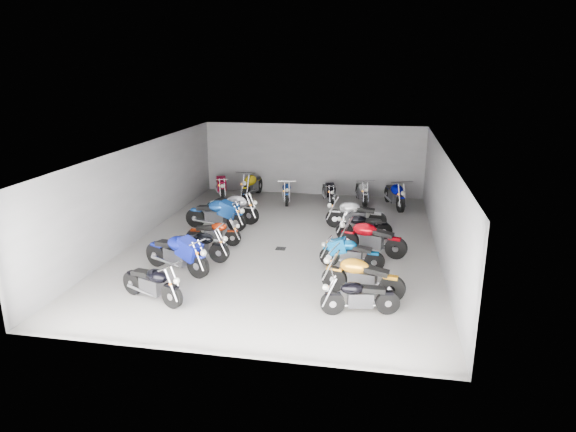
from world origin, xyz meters
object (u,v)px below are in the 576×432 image
object	(u,v)px
motorcycle_back_d	(328,192)
motorcycle_back_b	(252,185)
motorcycle_left_e	(216,215)
motorcycle_back_f	(395,194)
motorcycle_left_d	(214,233)
motorcycle_back_c	(286,191)
motorcycle_right_a	(359,297)
motorcycle_right_d	(371,238)
motorcycle_right_f	(355,215)
motorcycle_left_c	(198,245)
motorcycle_right_b	(362,276)
motorcycle_back_a	(221,186)
motorcycle_left_b	(177,253)
motorcycle_right_e	(363,226)
drain_grate	(281,249)
motorcycle_back_e	(362,192)
motorcycle_left_a	(152,283)
motorcycle_left_f	(232,207)
motorcycle_right_c	(351,254)

from	to	relation	value
motorcycle_back_d	motorcycle_back_b	bearing A→B (deg)	-21.54
motorcycle_left_e	motorcycle_back_f	world-z (taller)	motorcycle_left_e
motorcycle_left_d	motorcycle_back_f	size ratio (longest dim) A/B	0.81
motorcycle_left_e	motorcycle_back_f	size ratio (longest dim) A/B	1.05
motorcycle_back_c	motorcycle_right_a	bearing A→B (deg)	98.06
motorcycle_right_d	motorcycle_right_f	distance (m)	2.64
motorcycle_left_c	motorcycle_back_c	bearing A→B (deg)	172.15
motorcycle_right_b	motorcycle_back_c	size ratio (longest dim) A/B	1.10
motorcycle_back_f	motorcycle_back_a	bearing A→B (deg)	-19.70
motorcycle_right_a	motorcycle_back_a	size ratio (longest dim) A/B	0.93
motorcycle_right_f	motorcycle_back_c	xyz separation A→B (m)	(-3.15, 3.20, -0.05)
motorcycle_left_b	motorcycle_right_f	distance (m)	6.94
motorcycle_left_d	motorcycle_right_b	size ratio (longest dim) A/B	0.84
motorcycle_right_e	motorcycle_back_b	xyz separation A→B (m)	(-5.16, 4.84, 0.10)
motorcycle_left_c	motorcycle_right_e	world-z (taller)	motorcycle_left_c
drain_grate	motorcycle_right_f	xyz separation A→B (m)	(2.25, 2.58, 0.53)
motorcycle_right_a	motorcycle_left_b	bearing A→B (deg)	60.36
motorcycle_back_c	motorcycle_back_e	world-z (taller)	motorcycle_back_e
motorcycle_right_f	motorcycle_back_d	size ratio (longest dim) A/B	1.16
motorcycle_left_b	motorcycle_back_a	world-z (taller)	motorcycle_left_b
drain_grate	motorcycle_back_f	bearing A→B (deg)	57.40
motorcycle_back_b	motorcycle_back_c	xyz separation A→B (m)	(1.67, -0.52, -0.09)
motorcycle_left_a	motorcycle_right_f	size ratio (longest dim) A/B	0.88
motorcycle_left_f	motorcycle_back_e	world-z (taller)	motorcycle_left_f
motorcycle_left_f	motorcycle_right_f	world-z (taller)	motorcycle_left_f
motorcycle_right_c	motorcycle_right_a	bearing A→B (deg)	-163.71
motorcycle_left_b	motorcycle_left_f	xyz separation A→B (m)	(0.16, 5.05, -0.01)
drain_grate	motorcycle_right_c	bearing A→B (deg)	-28.06
motorcycle_left_c	motorcycle_left_e	xyz separation A→B (m)	(-0.40, 3.04, 0.07)
motorcycle_right_e	motorcycle_right_f	distance (m)	1.17
motorcycle_right_b	motorcycle_right_d	distance (m)	3.07
motorcycle_left_c	motorcycle_left_d	xyz separation A→B (m)	(0.05, 1.39, -0.05)
motorcycle_back_b	motorcycle_back_e	xyz separation A→B (m)	(4.88, 0.02, -0.08)
motorcycle_left_e	motorcycle_back_e	xyz separation A→B (m)	(5.00, 4.75, -0.08)
motorcycle_right_f	drain_grate	bearing A→B (deg)	141.43
motorcycle_right_a	motorcycle_back_e	distance (m)	10.44
motorcycle_left_c	motorcycle_back_e	bearing A→B (deg)	152.42
motorcycle_left_e	motorcycle_right_c	distance (m)	5.78
motorcycle_left_b	motorcycle_left_d	xyz separation A→B (m)	(0.32, 2.35, -0.13)
motorcycle_left_a	motorcycle_back_c	xyz separation A→B (m)	(1.54, 10.13, -0.01)
drain_grate	motorcycle_back_a	size ratio (longest dim) A/B	0.16
motorcycle_left_b	motorcycle_right_e	xyz separation A→B (m)	(5.15, 3.90, -0.10)
motorcycle_left_b	motorcycle_back_c	distance (m)	8.38
motorcycle_back_e	drain_grate	bearing A→B (deg)	55.93
motorcycle_right_e	motorcycle_back_e	bearing A→B (deg)	-7.17
motorcycle_left_a	motorcycle_right_e	world-z (taller)	motorcycle_left_a
motorcycle_back_d	motorcycle_left_b	bearing A→B (deg)	50.43
motorcycle_right_d	motorcycle_back_f	size ratio (longest dim) A/B	0.98
motorcycle_left_a	motorcycle_back_c	distance (m)	10.24
motorcycle_left_f	motorcycle_right_c	distance (m)	6.13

